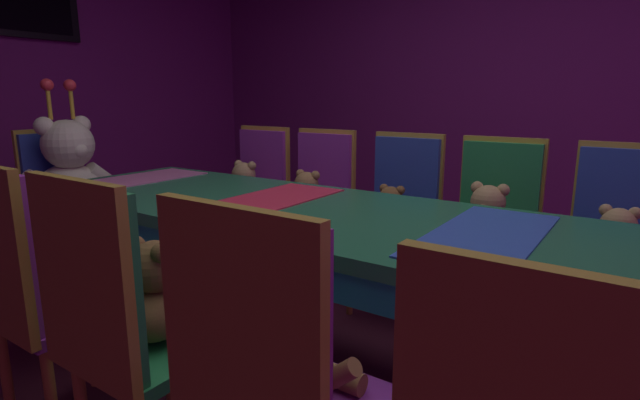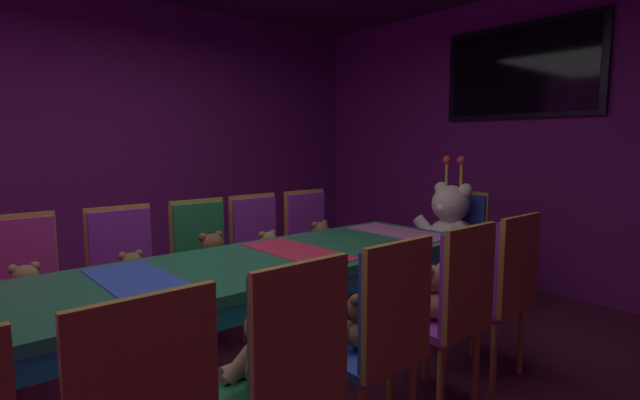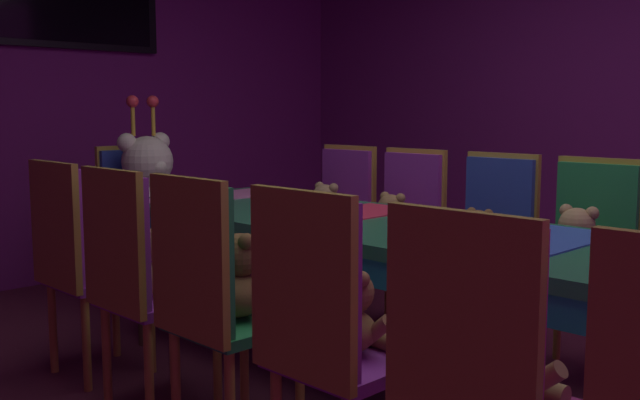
{
  "view_description": "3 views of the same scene",
  "coord_description": "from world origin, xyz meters",
  "px_view_note": "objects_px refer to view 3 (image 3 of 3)",
  "views": [
    {
      "loc": [
        -1.55,
        -0.88,
        1.18
      ],
      "look_at": [
        0.13,
        0.28,
        0.74
      ],
      "focal_mm": 27.16,
      "sensor_mm": 36.0,
      "label": 1
    },
    {
      "loc": [
        2.17,
        -1.24,
        1.38
      ],
      "look_at": [
        0.12,
        0.55,
        1.06
      ],
      "focal_mm": 26.54,
      "sensor_mm": 36.0,
      "label": 2
    },
    {
      "loc": [
        -2.33,
        -1.74,
        1.21
      ],
      "look_at": [
        0.06,
        0.66,
        0.79
      ],
      "focal_mm": 41.21,
      "sensor_mm": 36.0,
      "label": 3
    }
  ],
  "objects_px": {
    "teddy_left_5": "(103,247)",
    "throne_chair": "(135,209)",
    "chair_right_2": "(590,243)",
    "chair_left_4": "(132,267)",
    "chair_right_3": "(493,230)",
    "teddy_left_2": "(354,317)",
    "teddy_left_4": "(164,267)",
    "teddy_left_3": "(241,281)",
    "chair_left_2": "(321,319)",
    "chair_left_5": "(73,249)",
    "teddy_right_3": "(477,239)",
    "teddy_right_5": "(324,213)",
    "chair_right_4": "(406,219)",
    "chair_left_3": "(208,287)",
    "king_teddy_bear": "(149,191)",
    "teddy_left_1": "(509,362)",
    "teddy_right_4": "(390,224)",
    "banquet_table": "(426,248)",
    "chair_left_1": "(477,369)",
    "chair_right_5": "(341,210)",
    "teddy_right_2": "(575,247)"
  },
  "relations": [
    {
      "from": "teddy_left_4",
      "to": "chair_right_4",
      "type": "xyz_separation_m",
      "value": [
        1.6,
        0.03,
        0.02
      ]
    },
    {
      "from": "chair_right_4",
      "to": "teddy_left_2",
      "type": "bearing_deg",
      "value": 33.58
    },
    {
      "from": "teddy_left_2",
      "to": "chair_left_4",
      "type": "distance_m",
      "value": 1.04
    },
    {
      "from": "banquet_table",
      "to": "chair_left_1",
      "type": "relative_size",
      "value": 3.37
    },
    {
      "from": "chair_left_1",
      "to": "chair_left_3",
      "type": "xyz_separation_m",
      "value": [
        0.03,
        1.1,
        0.0
      ]
    },
    {
      "from": "teddy_right_4",
      "to": "teddy_right_2",
      "type": "bearing_deg",
      "value": 90.27
    },
    {
      "from": "chair_right_2",
      "to": "teddy_right_5",
      "type": "distance_m",
      "value": 1.58
    },
    {
      "from": "chair_left_5",
      "to": "chair_right_3",
      "type": "distance_m",
      "value": 2.03
    },
    {
      "from": "teddy_right_2",
      "to": "chair_right_3",
      "type": "bearing_deg",
      "value": -106.03
    },
    {
      "from": "teddy_left_3",
      "to": "chair_left_2",
      "type": "bearing_deg",
      "value": -104.53
    },
    {
      "from": "teddy_left_3",
      "to": "chair_right_4",
      "type": "bearing_deg",
      "value": 17.66
    },
    {
      "from": "chair_left_5",
      "to": "teddy_right_3",
      "type": "distance_m",
      "value": 1.91
    },
    {
      "from": "chair_left_1",
      "to": "chair_left_4",
      "type": "distance_m",
      "value": 1.58
    },
    {
      "from": "throne_chair",
      "to": "chair_right_3",
      "type": "bearing_deg",
      "value": 24.2
    },
    {
      "from": "chair_right_2",
      "to": "teddy_left_3",
      "type": "bearing_deg",
      "value": -19.29
    },
    {
      "from": "teddy_left_5",
      "to": "throne_chair",
      "type": "relative_size",
      "value": 0.31
    },
    {
      "from": "teddy_left_5",
      "to": "teddy_right_5",
      "type": "relative_size",
      "value": 0.92
    },
    {
      "from": "chair_left_5",
      "to": "chair_right_5",
      "type": "height_order",
      "value": "same"
    },
    {
      "from": "teddy_left_5",
      "to": "king_teddy_bear",
      "type": "distance_m",
      "value": 1.05
    },
    {
      "from": "chair_left_5",
      "to": "teddy_left_3",
      "type": "bearing_deg",
      "value": -81.51
    },
    {
      "from": "teddy_left_2",
      "to": "chair_left_4",
      "type": "relative_size",
      "value": 0.29
    },
    {
      "from": "chair_right_2",
      "to": "king_teddy_bear",
      "type": "bearing_deg",
      "value": -69.09
    },
    {
      "from": "chair_left_2",
      "to": "chair_right_4",
      "type": "bearing_deg",
      "value": 31.34
    },
    {
      "from": "teddy_left_2",
      "to": "chair_left_5",
      "type": "bearing_deg",
      "value": 95.52
    },
    {
      "from": "teddy_right_4",
      "to": "throne_chair",
      "type": "relative_size",
      "value": 0.32
    },
    {
      "from": "teddy_right_3",
      "to": "chair_left_2",
      "type": "bearing_deg",
      "value": 17.46
    },
    {
      "from": "chair_right_3",
      "to": "chair_right_2",
      "type": "bearing_deg",
      "value": 89.97
    },
    {
      "from": "chair_left_2",
      "to": "chair_left_4",
      "type": "height_order",
      "value": "same"
    },
    {
      "from": "teddy_right_5",
      "to": "throne_chair",
      "type": "xyz_separation_m",
      "value": [
        -0.73,
        0.9,
        0.0
      ]
    },
    {
      "from": "chair_right_2",
      "to": "chair_left_4",
      "type": "bearing_deg",
      "value": -30.59
    },
    {
      "from": "teddy_right_3",
      "to": "banquet_table",
      "type": "bearing_deg",
      "value": 18.06
    },
    {
      "from": "chair_left_5",
      "to": "throne_chair",
      "type": "xyz_separation_m",
      "value": [
        0.86,
        0.92,
        0.0
      ]
    },
    {
      "from": "teddy_left_2",
      "to": "teddy_left_5",
      "type": "bearing_deg",
      "value": 90.18
    },
    {
      "from": "chair_right_4",
      "to": "teddy_right_3",
      "type": "bearing_deg",
      "value": 76.27
    },
    {
      "from": "chair_left_1",
      "to": "chair_right_4",
      "type": "bearing_deg",
      "value": 42.45
    },
    {
      "from": "chair_left_3",
      "to": "teddy_right_5",
      "type": "distance_m",
      "value": 1.88
    },
    {
      "from": "king_teddy_bear",
      "to": "teddy_left_1",
      "type": "bearing_deg",
      "value": -14.52
    },
    {
      "from": "teddy_left_2",
      "to": "teddy_right_5",
      "type": "relative_size",
      "value": 0.86
    },
    {
      "from": "teddy_left_4",
      "to": "chair_right_4",
      "type": "height_order",
      "value": "chair_right_4"
    },
    {
      "from": "chair_right_2",
      "to": "throne_chair",
      "type": "height_order",
      "value": "same"
    },
    {
      "from": "teddy_left_2",
      "to": "teddy_left_4",
      "type": "xyz_separation_m",
      "value": [
        -0.02,
        1.03,
        -0.0
      ]
    },
    {
      "from": "banquet_table",
      "to": "chair_left_4",
      "type": "bearing_deg",
      "value": 138.65
    },
    {
      "from": "teddy_left_1",
      "to": "teddy_right_5",
      "type": "relative_size",
      "value": 0.89
    },
    {
      "from": "teddy_left_3",
      "to": "chair_right_3",
      "type": "distance_m",
      "value": 1.59
    },
    {
      "from": "teddy_left_5",
      "to": "chair_left_4",
      "type": "bearing_deg",
      "value": -106.82
    },
    {
      "from": "teddy_left_1",
      "to": "chair_left_5",
      "type": "bearing_deg",
      "value": 93.28
    },
    {
      "from": "teddy_left_3",
      "to": "teddy_left_4",
      "type": "distance_m",
      "value": 0.48
    },
    {
      "from": "teddy_left_4",
      "to": "teddy_right_3",
      "type": "xyz_separation_m",
      "value": [
        1.47,
        -0.52,
        -0.0
      ]
    },
    {
      "from": "king_teddy_bear",
      "to": "teddy_left_5",
      "type": "bearing_deg",
      "value": -43.37
    },
    {
      "from": "chair_left_4",
      "to": "teddy_right_4",
      "type": "height_order",
      "value": "chair_left_4"
    }
  ]
}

